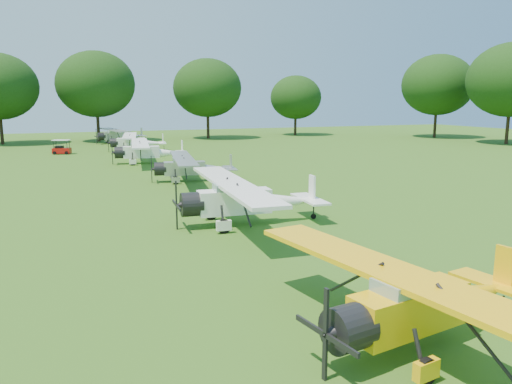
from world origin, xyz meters
The scene contains 9 objects.
ground centered at (0.00, 0.00, 0.00)m, with size 160.00×160.00×0.00m, color #2E5214.
tree_belt centered at (3.57, 0.16, 8.03)m, with size 137.36×130.27×14.52m.
aircraft_2 centered at (0.37, -10.36, 1.22)m, with size 6.73×10.66×2.09m.
aircraft_3 centered at (0.59, 2.69, 1.34)m, with size 7.34×11.69×2.30m.
aircraft_4 centered at (1.38, 16.40, 1.15)m, with size 6.35×10.06×1.97m.
aircraft_5 centered at (0.12, 28.28, 1.28)m, with size 7.02×11.14×2.19m.
aircraft_6 centered at (0.73, 40.08, 1.22)m, with size 6.73×10.66×2.09m.
aircraft_7 centered at (0.23, 52.10, 1.24)m, with size 6.83×10.81×2.12m.
golf_cart centered at (-7.40, 40.11, 0.53)m, with size 2.10×1.62×1.59m.
Camera 1 is at (-7.64, -19.49, 5.98)m, focal length 35.00 mm.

